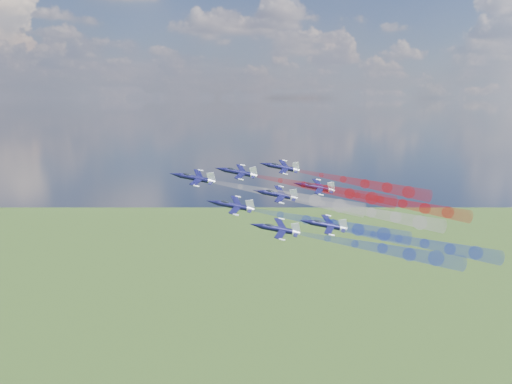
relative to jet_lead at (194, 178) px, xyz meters
name	(u,v)px	position (x,y,z in m)	size (l,w,h in m)	color
jet_lead	(194,178)	(0.00, 0.00, 0.00)	(10.76, 13.45, 3.59)	black
trail_lead	(290,196)	(25.51, -9.70, -5.42)	(4.48, 43.77, 4.48)	white
jet_inner_left	(233,206)	(6.94, -12.20, -6.32)	(10.76, 13.45, 3.59)	black
trail_inner_left	(332,224)	(32.45, -21.90, -11.74)	(4.48, 43.77, 4.48)	#1A2FDD
jet_inner_right	(238,172)	(15.71, 6.52, 0.07)	(10.76, 13.45, 3.59)	black
trail_inner_right	(327,189)	(41.22, -3.19, -5.35)	(4.48, 43.77, 4.48)	red
jet_outer_left	(277,229)	(14.11, -25.50, -10.60)	(10.76, 13.45, 3.59)	black
trail_outer_left	(382,249)	(39.61, -35.20, -16.02)	(4.48, 43.77, 4.48)	#1A2FDD
jet_center_third	(277,195)	(21.76, -8.91, -4.83)	(10.76, 13.45, 3.59)	black
trail_center_third	(371,213)	(47.26, -18.62, -10.24)	(4.48, 43.77, 4.48)	white
jet_outer_right	(281,167)	(31.79, 9.59, 0.49)	(10.76, 13.45, 3.59)	black
trail_outer_right	(365,184)	(57.29, -0.11, -4.93)	(4.48, 43.77, 4.48)	red
jet_rear_left	(325,225)	(29.56, -23.16, -11.42)	(10.76, 13.45, 3.59)	black
trail_rear_left	(424,244)	(55.06, -32.86, -16.84)	(4.48, 43.77, 4.48)	#1A2FDD
jet_rear_right	(316,187)	(38.08, -2.02, -4.66)	(10.76, 13.45, 3.59)	black
trail_rear_right	(403,204)	(63.59, -11.72, -10.08)	(4.48, 43.77, 4.48)	red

